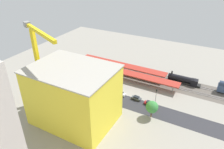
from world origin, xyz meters
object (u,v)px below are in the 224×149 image
box_truck_1 (106,96)px  street_tree_3 (59,79)px  parked_car_4 (94,87)px  parked_car_5 (83,83)px  platform_canopy_far (122,65)px  parked_car_1 (136,98)px  parked_car_2 (120,94)px  freight_coach_far (92,62)px  street_tree_1 (104,93)px  locomotive (184,80)px  box_truck_0 (98,95)px  street_tree_2 (57,79)px  platform_canopy_near (123,71)px  street_tree_4 (77,87)px  street_tree_0 (152,107)px  parked_car_0 (149,103)px  parked_car_3 (108,90)px  traffic_light (156,94)px  construction_building (74,96)px  tower_crane (39,61)px

box_truck_1 → street_tree_3: size_ratio=1.48×
parked_car_4 → parked_car_5: 6.84m
platform_canopy_far → parked_car_1: platform_canopy_far is taller
platform_canopy_far → parked_car_2: size_ratio=10.74×
freight_coach_far → street_tree_1: (-23.59, 26.84, 2.02)m
box_truck_1 → freight_coach_far: bearing=-46.2°
parked_car_1 → street_tree_1: street_tree_1 is taller
locomotive → box_truck_0: locomotive is taller
freight_coach_far → street_tree_2: street_tree_2 is taller
platform_canopy_near → street_tree_1: bearing=95.2°
street_tree_2 → street_tree_4: 11.21m
street_tree_0 → parked_car_0: bearing=-65.4°
parked_car_1 → street_tree_2: 37.76m
street_tree_3 → parked_car_1: bearing=-168.1°
parked_car_0 → parked_car_3: (20.39, -0.66, 0.10)m
locomotive → box_truck_1: (27.57, 29.89, -0.21)m
parked_car_0 → parked_car_1: parked_car_1 is taller
parked_car_5 → parked_car_0: bearing=178.5°
locomotive → street_tree_0: bearing=79.3°
locomotive → parked_car_4: size_ratio=3.59×
locomotive → parked_car_2: (23.29, 24.37, -1.04)m
box_truck_0 → traffic_light: size_ratio=1.13×
locomotive → street_tree_0: 32.88m
platform_canopy_far → box_truck_0: 28.58m
street_tree_0 → street_tree_3: 46.02m
street_tree_2 → parked_car_4: bearing=-149.4°
parked_car_1 → parked_car_2: parked_car_2 is taller
parked_car_0 → street_tree_2: street_tree_2 is taller
parked_car_3 → box_truck_1: (-2.22, 5.58, 0.81)m
parked_car_1 → street_tree_4: bearing=20.3°
parked_car_3 → street_tree_1: bearing=107.9°
platform_canopy_far → box_truck_1: bearing=100.9°
parked_car_1 → construction_building: bearing=55.0°
parked_car_2 → street_tree_0: size_ratio=0.63×
parked_car_3 → tower_crane: 33.88m
street_tree_0 → parked_car_4: bearing=-13.6°
parked_car_5 → construction_building: construction_building is taller
street_tree_3 → parked_car_4: bearing=-154.5°
tower_crane → street_tree_0: size_ratio=4.70×
freight_coach_far → parked_car_1: freight_coach_far is taller
platform_canopy_near → box_truck_0: platform_canopy_near is taller
street_tree_2 → parked_car_1: bearing=-165.6°
tower_crane → street_tree_3: size_ratio=4.96×
platform_canopy_near → parked_car_4: platform_canopy_near is taller
freight_coach_far → street_tree_4: street_tree_4 is taller
parked_car_0 → street_tree_2: 43.60m
tower_crane → box_truck_1: size_ratio=3.34×
locomotive → parked_car_0: (9.40, 24.97, -1.12)m
parked_car_1 → box_truck_0: box_truck_0 is taller
tower_crane → street_tree_4: bearing=-124.2°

